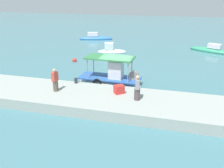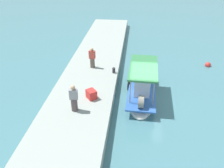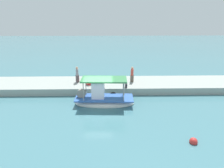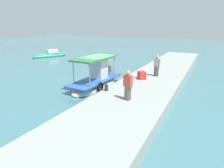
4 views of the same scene
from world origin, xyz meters
The scene contains 8 objects.
ground_plane centered at (0.00, 0.00, 0.00)m, with size 120.00×120.00×0.00m, color #447680.
dock_quay centered at (0.00, -4.46, 0.37)m, with size 36.00×4.28×0.74m, color #99A19A.
main_fishing_boat centered at (-0.43, -0.44, 0.48)m, with size 5.47×2.11×2.77m.
fisherman_near_bollard centered at (-3.49, -4.45, 1.50)m, with size 0.45×0.52×1.69m.
fisherman_by_crate centered at (2.43, -4.49, 1.52)m, with size 0.43×0.52×1.72m.
mooring_bollard centered at (-2.70, -2.63, 0.94)m, with size 0.24×0.24×0.41m, color #2D2D33.
cargo_crate centered at (1.03, -3.72, 1.03)m, with size 0.64×0.52×0.59m, color red.
moored_boat_near centered at (9.18, 14.25, 0.22)m, with size 5.41×3.68×1.35m.
Camera 4 is at (-12.76, -8.30, 4.77)m, focal length 30.39 mm.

